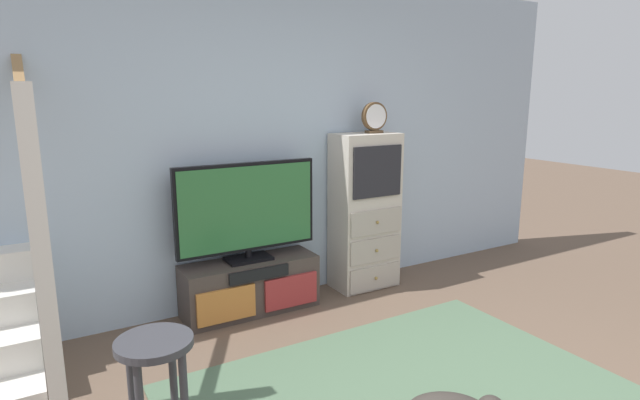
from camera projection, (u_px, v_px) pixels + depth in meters
The scene contains 7 objects.
back_wall at pixel (268, 141), 4.26m from camera, with size 6.40×0.12×2.70m, color #A8BCD1.
area_rug at pixel (406, 398), 2.97m from camera, with size 2.60×1.80×0.01m, color #4C664C.
media_console at pixel (251, 286), 4.12m from camera, with size 1.09×0.38×0.43m.
television at pixel (247, 209), 4.01m from camera, with size 1.15×0.22×0.79m.
side_cabinet at pixel (365, 212), 4.59m from camera, with size 0.58×0.38×1.40m.
desk_clock at pixel (374, 118), 4.43m from camera, with size 0.24×0.08×0.27m.
bar_stool_near at pixel (156, 376), 2.27m from camera, with size 0.34×0.34×0.69m.
Camera 1 is at (-1.78, -1.45, 1.75)m, focal length 28.68 mm.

